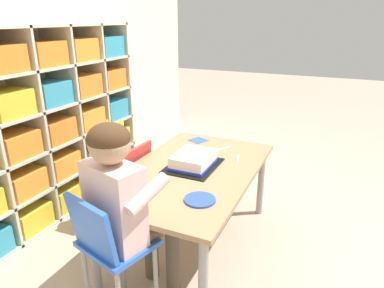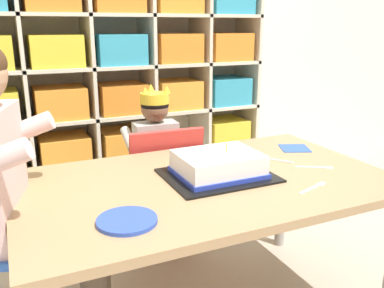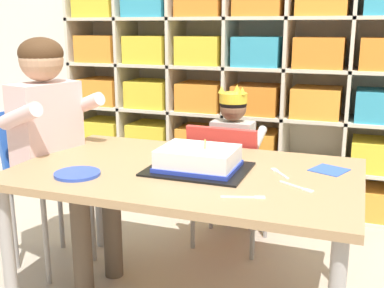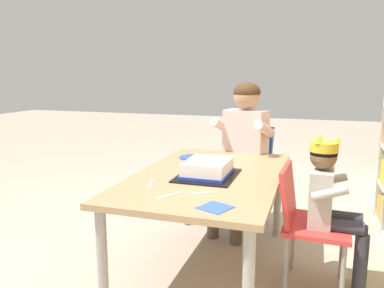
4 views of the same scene
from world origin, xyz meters
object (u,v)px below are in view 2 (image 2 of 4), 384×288
Objects in this scene: activity_table at (206,194)px; child_with_crown at (153,147)px; adult_helper_seated at (9,175)px; fork_by_napkin at (314,187)px; paper_plate_stack at (127,221)px; fork_beside_plate_stack at (275,160)px; fork_scattered_mid_table at (317,167)px; birthday_cake_on_tray at (218,167)px; classroom_chair_blue at (161,178)px.

activity_table is 0.65m from child_with_crown.
fork_by_napkin is at bearing -91.51° from adult_helper_seated.
adult_helper_seated is 0.99m from fork_by_napkin.
fork_by_napkin is (0.65, -0.02, -0.00)m from paper_plate_stack.
fork_scattered_mid_table is at bearing -2.99° from fork_beside_plate_stack.
fork_beside_plate_stack is at bearing -73.71° from adult_helper_seated.
adult_helper_seated is 0.41m from paper_plate_stack.
fork_scattered_mid_table is (0.39, -0.08, -0.04)m from birthday_cake_on_tray.
classroom_chair_blue is at bearing -23.92° from fork_scattered_mid_table.
adult_helper_seated is 7.55× the size of fork_by_napkin.
fork_by_napkin and fork_beside_plate_stack have the same top height.
activity_table is 3.45× the size of birthday_cake_on_tray.
fork_by_napkin is at bearing -37.43° from activity_table.
adult_helper_seated is at bearing 136.07° from paper_plate_stack.
birthday_cake_on_tray is at bearing -60.89° from fork_by_napkin.
activity_table is 9.29× the size of fork_by_napkin.
child_with_crown reaches higher than paper_plate_stack.
fork_beside_plate_stack is (0.99, 0.01, -0.09)m from adult_helper_seated.
adult_helper_seated is (-0.64, 0.07, 0.15)m from activity_table.
birthday_cake_on_tray is (0.03, -0.53, 0.22)m from classroom_chair_blue.
adult_helper_seated is 6.27× the size of paper_plate_stack.
fork_scattered_mid_table is at bearing -150.39° from fork_by_napkin.
classroom_chair_blue is at bearing 87.71° from activity_table.
child_with_crown is at bearing -28.65° from fork_scattered_mid_table.
classroom_chair_blue is at bearing -38.74° from adult_helper_seated.
activity_table is 0.42m from paper_plate_stack.
fork_scattered_mid_table is (1.08, -0.14, -0.09)m from adult_helper_seated.
fork_by_napkin is at bearing 109.69° from child_with_crown.
birthday_cake_on_tray is (0.69, -0.06, -0.05)m from adult_helper_seated.
fork_beside_plate_stack is (0.33, -0.46, 0.19)m from classroom_chair_blue.
activity_table is 1.23× the size of adult_helper_seated.
child_with_crown is 5.87× the size of fork_by_napkin.
fork_by_napkin is at bearing -1.35° from paper_plate_stack.
classroom_chair_blue is 0.76m from fork_scattered_mid_table.
adult_helper_seated reaches higher than birthday_cake_on_tray.
child_with_crown is (0.03, 0.65, 0.00)m from activity_table.
paper_plate_stack is 1.47× the size of fork_beside_plate_stack.
adult_helper_seated reaches higher than fork_beside_plate_stack.
adult_helper_seated reaches higher than fork_by_napkin.
paper_plate_stack reaches higher than fork_scattered_mid_table.
classroom_chair_blue is 0.86m from adult_helper_seated.
activity_table is 0.66m from adult_helper_seated.
child_with_crown is 0.65m from birthday_cake_on_tray.
activity_table is at bearing 22.42° from fork_scattered_mid_table.
activity_table is 0.55m from classroom_chair_blue.
birthday_cake_on_tray reaches higher than activity_table.
activity_table is 1.58× the size of child_with_crown.
fork_beside_plate_stack reaches higher than activity_table.
activity_table is at bearing -172.04° from birthday_cake_on_tray.
child_with_crown is 0.92m from fork_by_napkin.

